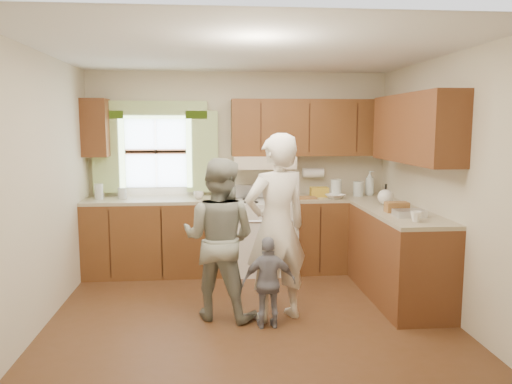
{
  "coord_description": "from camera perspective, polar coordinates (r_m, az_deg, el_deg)",
  "views": [
    {
      "loc": [
        -0.35,
        -4.66,
        1.84
      ],
      "look_at": [
        0.1,
        0.4,
        1.15
      ],
      "focal_mm": 35.0,
      "sensor_mm": 36.0,
      "label": 1
    }
  ],
  "objects": [
    {
      "name": "room",
      "position": [
        4.71,
        -0.78,
        0.54
      ],
      "size": [
        3.8,
        3.8,
        3.8
      ],
      "color": "#4E2F18",
      "rests_on": "ground"
    },
    {
      "name": "kitchen_fixtures",
      "position": [
        5.9,
        4.4,
        -2.07
      ],
      "size": [
        3.8,
        2.25,
        2.15
      ],
      "color": "#40240D",
      "rests_on": "ground"
    },
    {
      "name": "stove",
      "position": [
        6.28,
        0.99,
        -4.9
      ],
      "size": [
        0.76,
        0.67,
        1.07
      ],
      "color": "silver",
      "rests_on": "ground"
    },
    {
      "name": "woman_left",
      "position": [
        4.66,
        2.34,
        -4.13
      ],
      "size": [
        0.76,
        0.63,
        1.76
      ],
      "primitive_type": "imported",
      "rotation": [
        0.0,
        0.0,
        3.53
      ],
      "color": "silver",
      "rests_on": "ground"
    },
    {
      "name": "woman_right",
      "position": [
        4.76,
        -4.24,
        -5.35
      ],
      "size": [
        0.9,
        0.81,
        1.53
      ],
      "primitive_type": "imported",
      "rotation": [
        0.0,
        0.0,
        2.77
      ],
      "color": "#24392B",
      "rests_on": "ground"
    },
    {
      "name": "child",
      "position": [
        4.59,
        1.48,
        -10.31
      ],
      "size": [
        0.5,
        0.22,
        0.84
      ],
      "primitive_type": "imported",
      "rotation": [
        0.0,
        0.0,
        3.17
      ],
      "color": "gray",
      "rests_on": "ground"
    }
  ]
}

